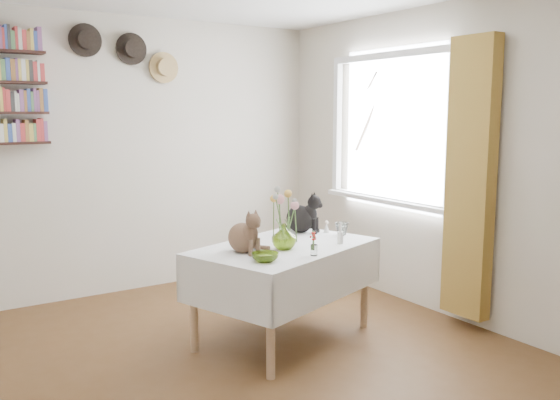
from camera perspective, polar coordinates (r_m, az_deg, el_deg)
room at (r=3.48m, az=-3.80°, el=1.89°), size 4.08×4.58×2.58m
window at (r=5.29m, az=10.64°, el=5.61°), size 0.12×1.52×1.32m
curtain at (r=4.65m, az=17.85°, el=1.92°), size 0.12×0.38×2.10m
dining_table at (r=4.30m, az=0.38°, el=-6.64°), size 1.50×1.21×0.70m
tabby_cat at (r=4.04m, az=-3.63°, el=-2.88°), size 0.25×0.29×0.31m
black_cat at (r=4.71m, az=1.93°, el=-1.12°), size 0.34×0.35×0.33m
flower_vase at (r=4.13m, az=0.39°, el=-3.53°), size 0.20×0.20×0.18m
green_bowl at (r=3.81m, az=-1.44°, el=-5.52°), size 0.21×0.21×0.06m
drinking_glass at (r=4.63m, az=5.96°, el=-2.78°), size 0.14×0.14×0.10m
candlestick at (r=4.32m, az=5.81°, el=-3.52°), size 0.04×0.04×0.16m
berry_jar at (r=3.96m, az=3.29°, el=-4.20°), size 0.05×0.05×0.18m
porcelain_figurine at (r=4.71m, az=4.49°, el=-2.65°), size 0.05×0.05×0.10m
flower_bouquet at (r=4.09m, az=0.33°, el=-0.10°), size 0.17×0.13×0.39m
wall_hats at (r=5.53m, az=-14.37°, el=13.60°), size 0.98×0.09×0.48m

